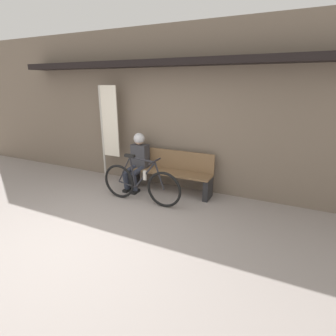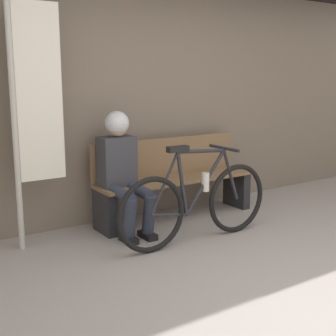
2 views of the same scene
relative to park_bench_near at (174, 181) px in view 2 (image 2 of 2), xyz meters
name	(u,v)px [view 2 (image 2 of 2)]	position (x,y,z in m)	size (l,w,h in m)	color
ground_plane	(323,303)	(-0.26, -2.15, -0.40)	(24.00, 24.00, 0.00)	gray
storefront_wall	(135,58)	(-0.26, 0.34, 1.26)	(12.00, 0.56, 3.20)	#756656
park_bench_near	(174,181)	(0.00, 0.00, 0.00)	(1.78, 0.42, 0.84)	brown
bicycle	(197,203)	(-0.25, -0.73, -0.03)	(1.63, 0.40, 0.90)	black
person_seated	(122,164)	(-0.68, -0.12, 0.27)	(0.34, 0.62, 1.17)	#2D3342
banner_pole	(32,104)	(-1.47, -0.02, 0.86)	(0.45, 0.05, 2.10)	#B7B2A8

